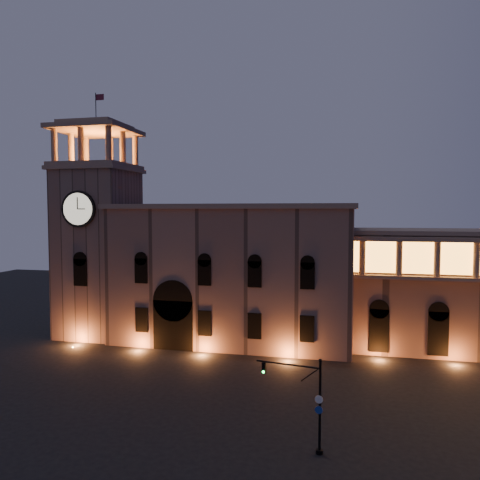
{
  "coord_description": "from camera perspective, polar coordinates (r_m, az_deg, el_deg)",
  "views": [
    {
      "loc": [
        11.99,
        -36.28,
        16.72
      ],
      "look_at": [
        0.26,
        16.0,
        13.41
      ],
      "focal_mm": 35.0,
      "sensor_mm": 36.0,
      "label": 1
    }
  ],
  "objects": [
    {
      "name": "clock_tower",
      "position": [
        65.97,
        -16.89,
        -0.29
      ],
      "size": [
        9.8,
        9.8,
        32.4
      ],
      "color": "#7C5C51",
      "rests_on": "ground"
    },
    {
      "name": "ground",
      "position": [
        41.71,
        -5.5,
        -20.12
      ],
      "size": [
        160.0,
        160.0,
        0.0
      ],
      "primitive_type": "plane",
      "color": "black",
      "rests_on": "ground"
    },
    {
      "name": "traffic_light",
      "position": [
        34.56,
        8.31,
        -18.99
      ],
      "size": [
        4.81,
        1.06,
        6.67
      ],
      "rotation": [
        0.0,
        0.0,
        -0.16
      ],
      "color": "black",
      "rests_on": "ground"
    },
    {
      "name": "government_building",
      "position": [
        60.42,
        -0.93,
        -4.03
      ],
      "size": [
        30.8,
        12.8,
        17.6
      ],
      "color": "#7C5C51",
      "rests_on": "ground"
    }
  ]
}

